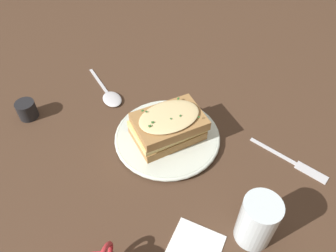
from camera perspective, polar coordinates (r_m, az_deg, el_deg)
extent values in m
plane|color=#473021|center=(0.76, -1.48, -1.66)|extent=(2.40, 2.40, 0.00)
cylinder|color=silver|center=(0.75, 0.00, -1.91)|extent=(0.23, 0.23, 0.02)
torus|color=silver|center=(0.75, 0.00, -1.76)|extent=(0.24, 0.24, 0.01)
cube|color=#A37542|center=(0.74, 0.00, -0.97)|extent=(0.18, 0.16, 0.02)
cube|color=#EAD17A|center=(0.72, 0.00, 0.05)|extent=(0.18, 0.16, 0.02)
cube|color=#A37542|center=(0.71, 0.31, 0.91)|extent=(0.18, 0.16, 0.02)
ellipsoid|color=beige|center=(0.70, 0.31, 1.78)|extent=(0.16, 0.14, 0.01)
cube|color=#2D6028|center=(0.70, -3.77, 2.52)|extent=(0.01, 0.01, 0.00)
cube|color=#2D6028|center=(0.67, -3.18, 0.03)|extent=(0.01, 0.01, 0.00)
cube|color=#2D6028|center=(0.69, 5.39, 1.57)|extent=(0.01, 0.01, 0.00)
cube|color=#2D6028|center=(0.70, -4.45, 2.69)|extent=(0.01, 0.00, 0.00)
cube|color=#2D6028|center=(0.68, 0.53, 1.30)|extent=(0.00, 0.00, 0.00)
cube|color=#2D6028|center=(0.68, -2.68, 0.66)|extent=(0.01, 0.01, 0.00)
cube|color=#2D6028|center=(0.69, 2.16, 1.81)|extent=(0.01, 0.00, 0.00)
cube|color=#2D6028|center=(0.73, 1.81, 4.81)|extent=(0.01, 0.01, 0.00)
cylinder|color=silver|center=(0.60, 15.29, -15.66)|extent=(0.07, 0.07, 0.11)
cube|color=silver|center=(0.77, 17.80, -4.14)|extent=(0.02, 0.11, 0.00)
cube|color=silver|center=(0.76, 23.71, -7.38)|extent=(0.03, 0.07, 0.00)
cube|color=#333335|center=(0.76, 24.57, -7.42)|extent=(0.00, 0.04, 0.00)
cube|color=#333335|center=(0.76, 24.42, -7.70)|extent=(0.00, 0.04, 0.00)
cube|color=#333335|center=(0.76, 24.26, -7.97)|extent=(0.00, 0.04, 0.00)
cube|color=silver|center=(0.92, -11.93, 7.67)|extent=(0.06, 0.11, 0.00)
ellipsoid|color=silver|center=(0.86, -9.70, 4.64)|extent=(0.07, 0.08, 0.01)
cylinder|color=black|center=(0.86, -23.37, 2.61)|extent=(0.05, 0.05, 0.04)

